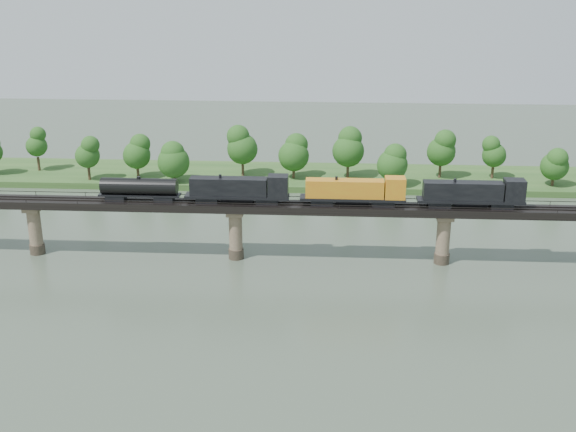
{
  "coord_description": "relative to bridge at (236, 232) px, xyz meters",
  "views": [
    {
      "loc": [
        18.3,
        -100.36,
        54.91
      ],
      "look_at": [
        10.22,
        30.0,
        9.0
      ],
      "focal_mm": 45.0,
      "sensor_mm": 36.0,
      "label": 1
    }
  ],
  "objects": [
    {
      "name": "bridge_superstructure",
      "position": [
        0.0,
        0.0,
        6.33
      ],
      "size": [
        220.0,
        4.9,
        0.75
      ],
      "color": "black",
      "rests_on": "bridge"
    },
    {
      "name": "far_treeline",
      "position": [
        -8.21,
        50.52,
        3.37
      ],
      "size": [
        289.06,
        17.54,
        13.6
      ],
      "color": "#382619",
      "rests_on": "far_bank"
    },
    {
      "name": "far_bank",
      "position": [
        0.0,
        55.0,
        -4.66
      ],
      "size": [
        300.0,
        24.0,
        1.6
      ],
      "primitive_type": "cube",
      "color": "#2B4E1F",
      "rests_on": "ground"
    },
    {
      "name": "freight_train",
      "position": [
        15.33,
        0.0,
        8.7
      ],
      "size": [
        80.76,
        3.15,
        5.56
      ],
      "color": "black",
      "rests_on": "bridge"
    },
    {
      "name": "ground",
      "position": [
        0.0,
        -30.0,
        -5.46
      ],
      "size": [
        400.0,
        400.0,
        0.0
      ],
      "primitive_type": "plane",
      "color": "#374536",
      "rests_on": "ground"
    },
    {
      "name": "bridge",
      "position": [
        0.0,
        0.0,
        0.0
      ],
      "size": [
        236.0,
        30.0,
        11.5
      ],
      "color": "#473A2D",
      "rests_on": "ground"
    }
  ]
}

